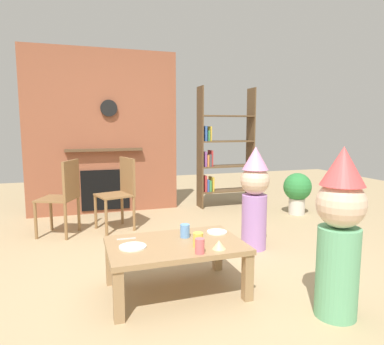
# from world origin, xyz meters

# --- Properties ---
(ground_plane) EXTENTS (12.00, 12.00, 0.00)m
(ground_plane) POSITION_xyz_m (0.00, 0.00, 0.00)
(ground_plane) COLOR tan
(brick_fireplace_feature) EXTENTS (2.20, 0.28, 2.40)m
(brick_fireplace_feature) POSITION_xyz_m (-0.51, 2.60, 1.19)
(brick_fireplace_feature) COLOR #935138
(brick_fireplace_feature) RESTS_ON ground_plane
(bookshelf) EXTENTS (0.90, 0.28, 1.90)m
(bookshelf) POSITION_xyz_m (1.30, 2.40, 0.85)
(bookshelf) COLOR brown
(bookshelf) RESTS_ON ground_plane
(coffee_table) EXTENTS (1.04, 0.68, 0.40)m
(coffee_table) POSITION_xyz_m (-0.20, -0.25, 0.34)
(coffee_table) COLOR #9E7A51
(coffee_table) RESTS_ON ground_plane
(paper_cup_near_left) EXTENTS (0.08, 0.08, 0.11)m
(paper_cup_near_left) POSITION_xyz_m (-0.06, -0.39, 0.45)
(paper_cup_near_left) COLOR #F2CC4C
(paper_cup_near_left) RESTS_ON coffee_table
(paper_cup_near_right) EXTENTS (0.07, 0.07, 0.11)m
(paper_cup_near_right) POSITION_xyz_m (-0.10, -0.53, 0.45)
(paper_cup_near_right) COLOR #E5666B
(paper_cup_near_right) RESTS_ON coffee_table
(paper_cup_center) EXTENTS (0.08, 0.08, 0.11)m
(paper_cup_center) POSITION_xyz_m (-0.09, -0.15, 0.45)
(paper_cup_center) COLOR #669EE0
(paper_cup_center) RESTS_ON coffee_table
(paper_plate_front) EXTENTS (0.20, 0.20, 0.01)m
(paper_plate_front) POSITION_xyz_m (-0.53, -0.26, 0.40)
(paper_plate_front) COLOR white
(paper_plate_front) RESTS_ON coffee_table
(paper_plate_rear) EXTENTS (0.17, 0.17, 0.01)m
(paper_plate_rear) POSITION_xyz_m (0.20, -0.11, 0.40)
(paper_plate_rear) COLOR white
(paper_plate_rear) RESTS_ON coffee_table
(birthday_cake_slice) EXTENTS (0.10, 0.10, 0.07)m
(birthday_cake_slice) POSITION_xyz_m (0.07, -0.49, 0.43)
(birthday_cake_slice) COLOR #EAC68C
(birthday_cake_slice) RESTS_ON coffee_table
(table_fork) EXTENTS (0.15, 0.02, 0.01)m
(table_fork) POSITION_xyz_m (-0.55, -0.04, 0.40)
(table_fork) COLOR silver
(table_fork) RESTS_ON coffee_table
(child_with_cone_hat) EXTENTS (0.32, 0.32, 1.17)m
(child_with_cone_hat) POSITION_xyz_m (0.75, -0.94, 0.62)
(child_with_cone_hat) COLOR #66B27F
(child_with_cone_hat) RESTS_ON ground_plane
(child_in_pink) EXTENTS (0.30, 0.30, 1.09)m
(child_in_pink) POSITION_xyz_m (0.85, 0.44, 0.57)
(child_in_pink) COLOR #B27FCC
(child_in_pink) RESTS_ON ground_plane
(dining_chair_left) EXTENTS (0.53, 0.53, 0.90)m
(dining_chair_left) POSITION_xyz_m (-1.06, 1.55, 0.51)
(dining_chair_left) COLOR olive
(dining_chair_left) RESTS_ON ground_plane
(dining_chair_middle) EXTENTS (0.50, 0.50, 0.90)m
(dining_chair_middle) POSITION_xyz_m (-0.39, 1.62, 0.51)
(dining_chair_middle) COLOR olive
(dining_chair_middle) RESTS_ON ground_plane
(potted_plant_tall) EXTENTS (0.41, 0.41, 0.61)m
(potted_plant_tall) POSITION_xyz_m (2.16, 1.55, 0.36)
(potted_plant_tall) COLOR beige
(potted_plant_tall) RESTS_ON ground_plane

